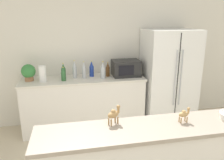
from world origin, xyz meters
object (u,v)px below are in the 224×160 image
at_px(paper_towel_roll, 43,74).
at_px(back_bottle_6, 92,69).
at_px(back_bottle_0, 108,70).
at_px(back_bottle_2, 75,70).
at_px(camel_figurine_second, 114,114).
at_px(back_bottle_1, 63,71).
at_px(back_bottle_4, 84,70).
at_px(refrigerator, 168,78).
at_px(potted_plant, 28,72).
at_px(camel_figurine, 184,114).
at_px(back_bottle_3, 63,74).
at_px(microwave, 126,68).
at_px(back_bottle_5, 103,70).

relative_size(paper_towel_roll, back_bottle_6, 0.94).
xyz_separation_m(paper_towel_roll, back_bottle_0, (1.09, 0.12, -0.01)).
relative_size(back_bottle_2, camel_figurine_second, 1.79).
distance_m(paper_towel_roll, back_bottle_1, 0.36).
bearing_deg(back_bottle_4, back_bottle_1, 167.62).
bearing_deg(refrigerator, potted_plant, 178.05).
relative_size(refrigerator, back_bottle_4, 5.93).
relative_size(refrigerator, potted_plant, 6.29).
bearing_deg(camel_figurine, back_bottle_1, 117.69).
distance_m(back_bottle_1, back_bottle_3, 0.16).
distance_m(microwave, back_bottle_0, 0.32).
relative_size(back_bottle_3, back_bottle_5, 0.78).
height_order(microwave, back_bottle_6, same).
height_order(back_bottle_3, camel_figurine, back_bottle_3).
height_order(paper_towel_roll, back_bottle_4, back_bottle_4).
distance_m(paper_towel_roll, back_bottle_5, 0.98).
relative_size(microwave, back_bottle_1, 1.85).
bearing_deg(back_bottle_5, camel_figurine_second, -96.19).
bearing_deg(microwave, back_bottle_0, 176.20).
distance_m(paper_towel_roll, camel_figurine, 2.38).
xyz_separation_m(back_bottle_4, camel_figurine_second, (0.12, -1.91, 0.05)).
relative_size(paper_towel_roll, microwave, 0.55).
distance_m(refrigerator, back_bottle_1, 1.88).
height_order(potted_plant, back_bottle_5, back_bottle_5).
distance_m(microwave, back_bottle_2, 0.90).
xyz_separation_m(potted_plant, back_bottle_1, (0.56, 0.06, -0.02)).
bearing_deg(back_bottle_5, back_bottle_6, 136.74).
relative_size(back_bottle_0, back_bottle_1, 0.99).
relative_size(paper_towel_roll, back_bottle_3, 1.14).
relative_size(back_bottle_0, camel_figurine, 1.84).
xyz_separation_m(back_bottle_5, camel_figurine, (0.43, -1.92, 0.03)).
bearing_deg(paper_towel_roll, back_bottle_1, 25.75).
xyz_separation_m(microwave, back_bottle_1, (-1.08, 0.06, -0.02)).
height_order(back_bottle_3, back_bottle_4, back_bottle_4).
bearing_deg(paper_towel_roll, microwave, 3.96).
bearing_deg(camel_figurine_second, back_bottle_4, 93.48).
distance_m(potted_plant, paper_towel_roll, 0.25).
relative_size(back_bottle_5, camel_figurine, 2.12).
bearing_deg(back_bottle_2, back_bottle_5, -15.93).
distance_m(refrigerator, camel_figurine, 2.10).
height_order(back_bottle_4, camel_figurine, back_bottle_4).
xyz_separation_m(refrigerator, camel_figurine, (-0.78, -1.93, 0.23)).
distance_m(potted_plant, back_bottle_3, 0.57).
xyz_separation_m(back_bottle_6, camel_figurine, (0.60, -2.08, 0.04)).
distance_m(back_bottle_0, camel_figurine, 2.06).
relative_size(paper_towel_roll, back_bottle_5, 0.89).
bearing_deg(back_bottle_2, potted_plant, -177.09).
distance_m(back_bottle_0, back_bottle_5, 0.16).
height_order(potted_plant, paper_towel_roll, potted_plant).
relative_size(refrigerator, microwave, 3.60).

